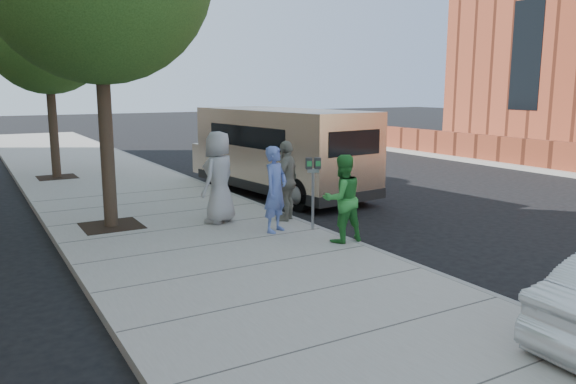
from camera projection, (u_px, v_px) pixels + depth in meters
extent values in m
plane|color=black|center=(260.00, 245.00, 10.99)|extent=(120.00, 120.00, 0.00)
cube|color=gray|center=(213.00, 248.00, 10.48)|extent=(5.00, 60.00, 0.15)
cube|color=gray|center=(322.00, 232.00, 11.68)|extent=(0.12, 60.00, 0.16)
cube|color=black|center=(112.00, 226.00, 11.86)|extent=(1.20, 1.20, 0.01)
cylinder|color=#38281E|center=(106.00, 132.00, 11.50)|extent=(0.28, 0.28, 3.96)
cube|color=black|center=(57.00, 177.00, 18.33)|extent=(1.20, 1.20, 0.01)
cylinder|color=#38281E|center=(53.00, 123.00, 18.00)|extent=(0.28, 0.28, 3.52)
sphere|color=#224617|center=(46.00, 33.00, 17.49)|extent=(3.80, 3.80, 3.80)
sphere|color=#224617|center=(67.00, 16.00, 17.36)|extent=(2.85, 2.85, 2.85)
sphere|color=#224617|center=(26.00, 24.00, 17.62)|extent=(2.66, 2.66, 2.66)
cylinder|color=gray|center=(313.00, 201.00, 11.51)|extent=(0.06, 0.06, 1.18)
cube|color=gray|center=(313.00, 171.00, 11.39)|extent=(0.24, 0.15, 0.08)
cube|color=#2D2D30|center=(309.00, 163.00, 11.36)|extent=(0.16, 0.15, 0.23)
cube|color=#2D2D30|center=(318.00, 163.00, 11.38)|extent=(0.16, 0.15, 0.23)
cube|color=tan|center=(282.00, 148.00, 15.96)|extent=(2.87, 6.18, 2.20)
cube|color=tan|center=(224.00, 156.00, 18.63)|extent=(2.09, 0.84, 0.94)
cube|color=black|center=(355.00, 143.00, 13.52)|extent=(1.65, 0.21, 0.61)
cylinder|color=black|center=(218.00, 175.00, 17.10)|extent=(0.38, 0.87, 0.84)
cylinder|color=black|center=(271.00, 169.00, 18.25)|extent=(0.38, 0.87, 0.84)
cylinder|color=black|center=(300.00, 195.00, 13.90)|extent=(0.38, 0.87, 0.84)
cylinder|color=black|center=(357.00, 186.00, 15.05)|extent=(0.38, 0.87, 0.84)
imported|color=#5B72C2|center=(276.00, 189.00, 11.25)|extent=(0.76, 0.68, 1.74)
imported|color=green|center=(342.00, 199.00, 10.51)|extent=(0.84, 0.67, 1.66)
imported|color=#A2A1A4|center=(219.00, 177.00, 12.02)|extent=(1.15, 1.07, 1.97)
imported|color=gray|center=(287.00, 181.00, 12.27)|extent=(1.06, 0.99, 1.75)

